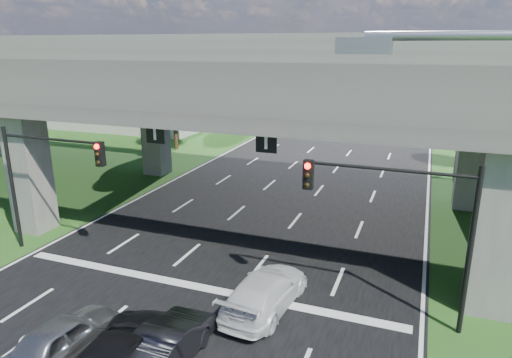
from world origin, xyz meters
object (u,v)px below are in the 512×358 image
Objects in this scene: streetlight_far at (457,100)px; car_silver at (65,336)px; car_white at (265,291)px; car_dark at (166,347)px; streetlight_beyond at (450,83)px; signal_right at (404,212)px; signal_left at (44,169)px; car_trailing at (123,357)px.

car_silver is at bearing -114.86° from streetlight_far.
car_silver is 0.82× the size of car_white.
streetlight_beyond is at bearing -103.35° from car_dark.
car_dark is at bearing 72.24° from car_white.
signal_left is (-15.65, 0.00, 0.00)m from signal_right.
streetlight_far is at bearing -116.21° from car_trailing.
streetlight_far is (17.92, 20.06, 1.66)m from signal_left.
streetlight_beyond reaches higher than car_trailing.
car_white is (1.75, 4.16, 0.00)m from car_dark.
streetlight_far is at bearing -90.00° from streetlight_beyond.
car_dark is 4.51m from car_white.
signal_left reaches higher than car_white.
streetlight_far is 22.69m from car_white.
car_white is (-4.62, -0.94, -3.45)m from signal_right.
car_trailing is (-2.66, -5.06, 0.04)m from car_white.
signal_right and signal_left have the same top height.
car_dark is at bearing -101.87° from streetlight_beyond.
car_white is at bearing -4.89° from signal_left.
car_trailing reaches higher than car_white.
signal_right is 0.60× the size of streetlight_far.
streetlight_beyond reaches higher than signal_right.
car_trailing is (-9.56, -26.06, -5.07)m from streetlight_far.
streetlight_far reaches higher than signal_right.
signal_right is 1.23× the size of car_white.
streetlight_beyond is 37.98m from car_white.
car_silver is at bearing -11.89° from car_trailing.
car_white is at bearing -100.56° from streetlight_beyond.
car_dark is at bearing -141.19° from car_trailing.
car_dark is (-8.65, -25.16, -5.11)m from streetlight_far.
signal_left is at bearing -131.78° from streetlight_far.
signal_right is at bearing -163.37° from car_white.
car_white reaches higher than car_silver.
car_trailing is at bearing 43.40° from car_dark.
signal_left reaches higher than car_dark.
car_trailing is (2.40, -0.24, 0.07)m from car_silver.
car_white is (11.02, -0.94, -3.45)m from signal_left.
streetlight_beyond reaches higher than signal_left.
car_silver is 2.42m from car_trailing.
streetlight_far is 2.51× the size of car_silver.
car_dark is 0.80× the size of car_trailing.
car_trailing reaches higher than car_dark.
signal_left is 0.60× the size of streetlight_far.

